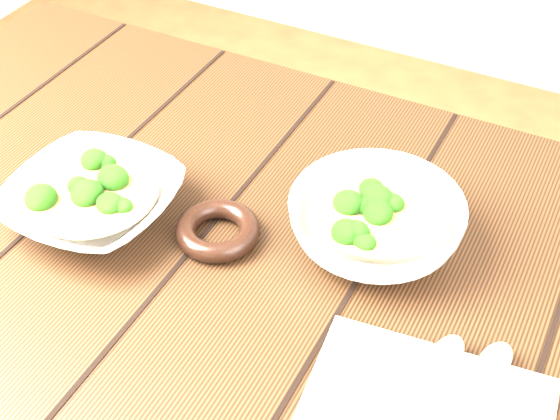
% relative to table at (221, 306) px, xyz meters
% --- Properties ---
extents(table, '(1.20, 0.80, 0.75)m').
position_rel_table_xyz_m(table, '(0.00, 0.00, 0.00)').
color(table, '#351E0F').
rests_on(table, ground).
extents(soup_bowl_front, '(0.21, 0.21, 0.06)m').
position_rel_table_xyz_m(soup_bowl_front, '(-0.16, -0.03, 0.15)').
color(soup_bowl_front, silver).
rests_on(soup_bowl_front, table).
extents(soup_bowl_back, '(0.23, 0.23, 0.08)m').
position_rel_table_xyz_m(soup_bowl_back, '(0.17, 0.09, 0.16)').
color(soup_bowl_back, silver).
rests_on(soup_bowl_back, table).
extents(trivet, '(0.11, 0.11, 0.03)m').
position_rel_table_xyz_m(trivet, '(-0.00, 0.01, 0.13)').
color(trivet, black).
rests_on(trivet, table).
extents(spoon_left, '(0.04, 0.20, 0.01)m').
position_rel_table_xyz_m(spoon_left, '(0.30, -0.09, 0.14)').
color(spoon_left, '#A59F92').
rests_on(spoon_left, napkin).
extents(spoon_right, '(0.06, 0.20, 0.01)m').
position_rel_table_xyz_m(spoon_right, '(0.35, -0.07, 0.14)').
color(spoon_right, '#A59F92').
rests_on(spoon_right, napkin).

